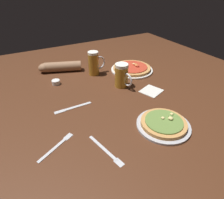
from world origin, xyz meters
TOP-DOWN VIEW (x-y plane):
  - ground_plane at (0.00, 0.00)m, footprint 2.40×2.40m
  - pizza_plate_near at (0.12, -0.31)m, footprint 0.27×0.27m
  - pizza_plate_far at (0.36, 0.32)m, footprint 0.33×0.33m
  - beer_mug_dark at (0.15, 0.14)m, footprint 0.09×0.15m
  - beer_mug_amber at (0.07, 0.41)m, footprint 0.14×0.08m
  - ramekin_sauce at (-0.23, 0.39)m, footprint 0.06×0.06m
  - napkin_folded at (0.29, -0.01)m, footprint 0.16×0.15m
  - fork_left at (-0.20, -0.32)m, footprint 0.07×0.22m
  - knife_right at (-0.22, 0.06)m, footprint 0.22×0.02m
  - fork_spare at (-0.38, -0.19)m, footprint 0.18×0.11m
  - diner_arm at (-0.16, 0.58)m, footprint 0.32×0.17m

SIDE VIEW (x-z plane):
  - ground_plane at x=0.00m, z-range -0.03..0.00m
  - fork_left at x=-0.20m, z-range 0.00..0.01m
  - knife_right at x=-0.22m, z-range 0.00..0.01m
  - fork_spare at x=-0.38m, z-range 0.00..0.01m
  - napkin_folded at x=0.29m, z-range 0.00..0.01m
  - ramekin_sauce at x=-0.23m, z-range 0.00..0.03m
  - pizza_plate_near at x=0.12m, z-range -0.01..0.04m
  - pizza_plate_far at x=0.36m, z-range -0.01..0.04m
  - diner_arm at x=-0.16m, z-range 0.00..0.08m
  - beer_mug_dark at x=0.15m, z-range 0.00..0.16m
  - beer_mug_amber at x=0.07m, z-range 0.00..0.18m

